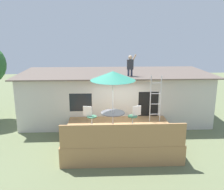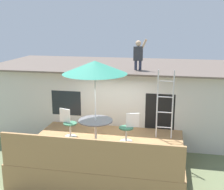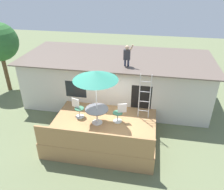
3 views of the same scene
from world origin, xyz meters
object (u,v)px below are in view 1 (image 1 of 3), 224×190
patio_chair_right (134,116)px  patio_umbrella (113,76)px  patio_table (113,116)px  patio_chair_left (90,116)px  step_ladder (156,99)px  person_figure (130,64)px

patio_chair_right → patio_umbrella: bearing=0.0°
patio_table → patio_chair_left: patio_chair_left is taller
step_ladder → patio_chair_right: 1.36m
step_ladder → patio_chair_right: size_ratio=2.39×
patio_chair_right → patio_table: bearing=0.0°
step_ladder → person_figure: 2.31m
patio_chair_right → patio_chair_left: bearing=-18.6°
person_figure → patio_chair_left: (-2.00, -1.99, -2.08)m
step_ladder → patio_chair_right: bearing=-152.8°
person_figure → patio_chair_right: size_ratio=1.21×
patio_table → patio_chair_left: size_ratio=1.13×
patio_table → patio_chair_right: 1.02m
patio_chair_right → person_figure: bearing=-108.3°
person_figure → patio_chair_left: 3.51m
patio_umbrella → patio_chair_left: patio_umbrella is taller
patio_table → person_figure: bearing=66.7°
person_figure → patio_chair_left: person_figure is taller
patio_chair_right → step_ladder: bearing=-170.0°
patio_umbrella → patio_chair_right: patio_umbrella is taller
patio_table → patio_chair_right: (0.97, 0.30, -0.13)m
patio_chair_left → patio_table: bearing=0.0°
step_ladder → patio_umbrella: bearing=-157.4°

